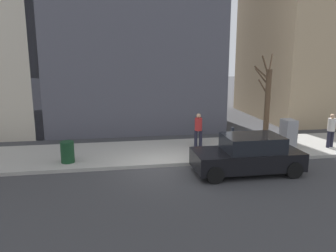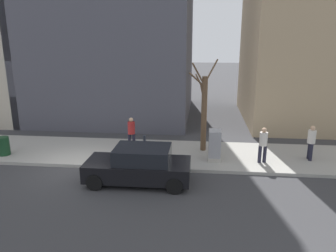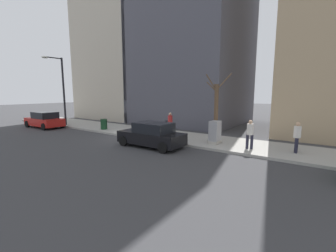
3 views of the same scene
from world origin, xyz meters
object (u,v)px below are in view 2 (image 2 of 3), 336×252
bare_tree (204,110)px  trash_bin (4,146)px  pedestrian_far_corner (131,131)px  utility_box (215,145)px  pedestrian_midblock (263,143)px  parked_car_black (139,165)px  parking_meter (145,147)px  pedestrian_near_meter (311,141)px

bare_tree → trash_bin: bearing=100.1°
pedestrian_far_corner → utility_box: bearing=-8.1°
utility_box → pedestrian_far_corner: size_ratio=0.86×
bare_tree → pedestrian_midblock: (-1.45, -2.71, -1.13)m
parked_car_black → utility_box: size_ratio=2.94×
trash_bin → pedestrian_far_corner: size_ratio=0.54×
trash_bin → pedestrian_midblock: pedestrian_midblock is taller
parking_meter → bare_tree: 3.62m
utility_box → parking_meter: bearing=105.1°
parked_car_black → utility_box: (2.48, -3.10, 0.11)m
parked_car_black → pedestrian_near_meter: pedestrian_near_meter is taller
utility_box → pedestrian_midblock: 2.19m
pedestrian_near_meter → pedestrian_midblock: (-0.57, 2.28, 0.00)m
trash_bin → parked_car_black: bearing=-106.3°
utility_box → bare_tree: bearing=21.9°
utility_box → trash_bin: (-0.40, 10.20, -0.25)m
bare_tree → parked_car_black: bearing=146.1°
pedestrian_midblock → pedestrian_far_corner: (1.20, 6.34, 0.00)m
parked_car_black → utility_box: 3.97m
pedestrian_midblock → parking_meter: bearing=-7.3°
parking_meter → bare_tree: bare_tree is taller
bare_tree → pedestrian_midblock: 3.28m
pedestrian_far_corner → parked_car_black: bearing=-66.9°
parking_meter → pedestrian_midblock: (0.73, -5.32, 0.11)m
bare_tree → pedestrian_far_corner: bearing=93.9°
parking_meter → utility_box: utility_box is taller
parking_meter → trash_bin: parking_meter is taller
bare_tree → pedestrian_near_meter: bearing=-99.9°
bare_tree → parking_meter: bearing=129.8°
pedestrian_near_meter → pedestrian_midblock: size_ratio=1.00×
pedestrian_midblock → pedestrian_near_meter: bearing=179.1°
utility_box → pedestrian_midblock: size_ratio=0.86×
bare_tree → trash_bin: bare_tree is taller
parked_car_black → bare_tree: size_ratio=0.93×
parking_meter → trash_bin: bearing=86.3°
bare_tree → pedestrian_near_meter: size_ratio=2.72×
pedestrian_midblock → pedestrian_far_corner: same height
trash_bin → parking_meter: bearing=-93.7°
pedestrian_midblock → pedestrian_far_corner: 6.45m
pedestrian_near_meter → parking_meter: bearing=99.3°
parked_car_black → bare_tree: bearing=-34.0°
parking_meter → pedestrian_far_corner: 2.18m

